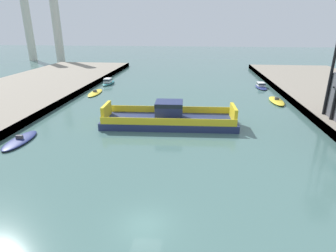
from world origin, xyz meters
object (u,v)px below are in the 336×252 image
Objects in this scene: moored_boat_far_right at (261,86)px; smokestack_distant_b at (26,14)px; moored_boat_far_left at (95,93)px; chain_ferry at (169,118)px; moored_boat_mid_left at (277,101)px; moored_boat_near_left at (108,82)px; smokestack_distant_a at (56,24)px; moored_boat_upstream_a at (20,140)px.

smokestack_distant_b is (-90.96, 49.89, 19.03)m from moored_boat_far_right.
moored_boat_far_right reaches higher than moored_boat_far_left.
chain_ferry reaches higher than moored_boat_mid_left.
moored_boat_mid_left is 1.11× the size of moored_boat_far_right.
moored_boat_far_right is (40.32, -0.60, -0.10)m from moored_boat_near_left.
smokestack_distant_b is at bearing 158.48° from smokestack_distant_a.
smokestack_distant_b is at bearing 130.16° from moored_boat_far_left.
moored_boat_near_left is at bearing 90.11° from moored_boat_upstream_a.
chain_ferry is at bearing -48.70° from smokestack_distant_b.
chain_ferry reaches higher than moored_boat_upstream_a.
smokestack_distant_a is (-34.52, 53.92, 15.27)m from moored_boat_far_left.
chain_ferry reaches higher than moored_boat_far_left.
smokestack_distant_b is (-50.97, 60.41, 19.34)m from moored_boat_far_left.
moored_boat_far_right is at bearing 55.80° from chain_ferry.
smokestack_distant_a is (-53.95, 73.65, 14.32)m from chain_ferry.
smokestack_distant_b reaches higher than smokestack_distant_a.
smokestack_distant_a reaches higher than moored_boat_far_left.
moored_boat_near_left is at bearing -51.38° from smokestack_distant_a.
chain_ferry is at bearing -124.20° from moored_boat_far_right.
moored_boat_mid_left is at bearing -35.04° from smokestack_distant_b.
moored_boat_far_right is at bearing -0.85° from moored_boat_near_left.
smokestack_distant_b is at bearing 144.96° from moored_boat_mid_left.
smokestack_distant_a reaches higher than moored_boat_near_left.
moored_boat_mid_left is at bearing 37.77° from chain_ferry.
moored_boat_far_left is at bearing -49.84° from smokestack_distant_b.
moored_boat_near_left is (-19.75, 30.85, -0.54)m from chain_ferry.
moored_boat_near_left is 40.32m from moored_boat_far_right.
smokestack_distant_a is at bearing 112.53° from moored_boat_upstream_a.
chain_ferry is 2.93× the size of moored_boat_upstream_a.
moored_boat_far_left is (-19.43, 19.73, -0.95)m from chain_ferry.
moored_boat_far_left is at bearing 89.51° from moored_boat_upstream_a.
moored_boat_far_right is 105.48m from smokestack_distant_b.
smokestack_distant_a is (-34.27, 82.61, 15.24)m from moored_boat_upstream_a.
moored_boat_near_left reaches higher than moored_boat_far_left.
moored_boat_far_right is (20.56, 30.25, -0.65)m from chain_ferry.
smokestack_distant_b reaches higher than moored_boat_mid_left.
moored_boat_far_right is at bearing 14.74° from moored_boat_far_left.
moored_boat_near_left is at bearing -44.22° from smokestack_distant_b.
smokestack_distant_b is at bearing 151.26° from moored_boat_far_right.
moored_boat_mid_left is 0.26× the size of smokestack_distant_a.
moored_boat_upstream_a is (-19.68, -8.96, -0.91)m from chain_ferry.
chain_ferry is 36.59m from moored_boat_far_right.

